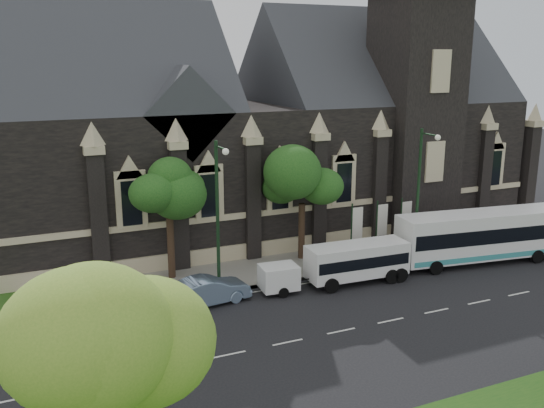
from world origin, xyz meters
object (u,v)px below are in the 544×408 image
banner_flag_right (404,220)px  sedan (208,291)px  tree_walk_right (304,176)px  car_far_red (122,313)px  banner_flag_center (380,223)px  shuttle_bus (357,260)px  tour_coach (482,235)px  tree_walk_left (171,189)px  street_lamp_near (420,188)px  box_trailer (279,277)px  street_lamp_mid (219,209)px  tree_park_near (134,327)px  banner_flag_left (355,227)px

banner_flag_right → sedan: size_ratio=0.84×
tree_walk_right → car_far_red: 15.22m
banner_flag_center → shuttle_bus: banner_flag_center is taller
tour_coach → sedan: bearing=-174.8°
tree_walk_left → street_lamp_near: size_ratio=0.85×
street_lamp_near → car_far_red: bearing=-174.5°
banner_flag_center → street_lamp_near: bearing=-48.1°
shuttle_bus → box_trailer: shuttle_bus is taller
street_lamp_mid → tour_coach: (17.89, -1.88, -3.22)m
tree_walk_right → tree_walk_left: size_ratio=1.02×
street_lamp_mid → banner_flag_center: size_ratio=2.25×
tree_walk_right → sedan: (-8.30, -4.73, -5.03)m
tree_walk_left → street_lamp_mid: (1.80, -3.61, -0.62)m
tree_park_near → box_trailer: (10.97, 14.63, -5.47)m
tree_walk_left → tour_coach: tree_walk_left is taller
street_lamp_mid → banner_flag_right: (14.29, 1.91, -2.73)m
banner_flag_center → car_far_red: 18.76m
banner_flag_left → shuttle_bus: (-1.99, -3.54, -0.96)m
street_lamp_mid → tree_walk_left: bearing=116.5°
banner_flag_center → tree_park_near: bearing=-138.5°
banner_flag_center → car_far_red: banner_flag_center is taller
tree_walk_left → street_lamp_near: (15.80, -3.61, -0.62)m
street_lamp_near → tree_park_near: bearing=-143.9°
banner_flag_left → banner_flag_center: (2.00, 0.00, 0.00)m
banner_flag_left → sedan: bearing=-165.1°
street_lamp_mid → banner_flag_right: bearing=7.6°
tree_park_near → tour_coach: (25.66, 13.98, -4.53)m
street_lamp_mid → shuttle_bus: 9.22m
tree_walk_left → tree_park_near: bearing=-107.1°
tree_walk_left → shuttle_bus: size_ratio=1.19×
tree_park_near → box_trailer: bearing=53.1°
street_lamp_near → banner_flag_left: 4.99m
street_lamp_near → banner_flag_right: size_ratio=2.25×
street_lamp_mid → banner_flag_right: size_ratio=2.25×
tour_coach → car_far_red: 23.92m
tree_walk_right → street_lamp_near: street_lamp_near is taller
banner_flag_left → car_far_red: banner_flag_left is taller
tree_walk_right → car_far_red: bearing=-157.2°
banner_flag_center → box_trailer: (-9.09, -3.14, -1.43)m
banner_flag_right → box_trailer: banner_flag_right is taller
street_lamp_near → shuttle_bus: (-5.71, -1.63, -3.69)m
tree_walk_left → banner_flag_right: size_ratio=1.91×
tree_walk_right → banner_flag_center: bearing=-18.6°
banner_flag_center → tour_coach: bearing=-34.1°
tree_park_near → tree_walk_right: 24.58m
banner_flag_center → tour_coach: (5.60, -3.79, -0.49)m
box_trailer → car_far_red: 9.23m
street_lamp_mid → sedan: (-1.09, -1.12, -4.33)m
sedan → tree_park_near: bearing=148.3°
banner_flag_left → box_trailer: bearing=-156.1°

